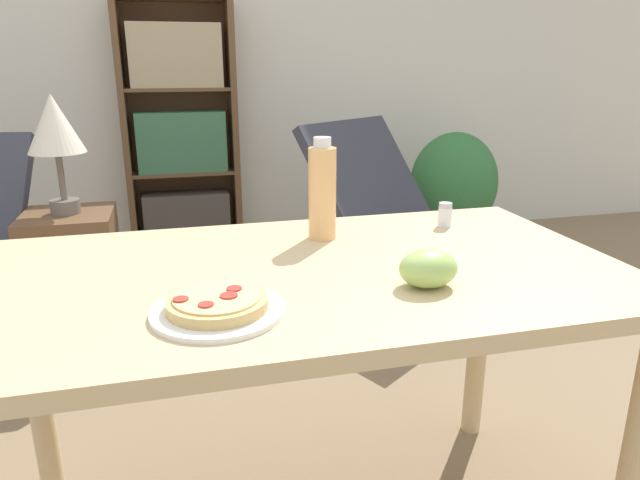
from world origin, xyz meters
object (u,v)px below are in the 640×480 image
Objects in this scene: pizza_on_plate at (217,306)px; bookshelf at (182,138)px; side_table at (76,284)px; grape_bunch at (428,269)px; table_lamp at (55,130)px; salt_shaker at (445,215)px; potted_plant_floor at (453,189)px; lounge_chair_far at (394,247)px; drink_bottle at (322,192)px.

pizza_on_plate is 0.15× the size of bookshelf.
grape_bunch is at bearing -57.16° from side_table.
salt_shaker is at bearing -41.87° from table_lamp.
grape_bunch is 2.49m from potted_plant_floor.
bookshelf is 1.32m from table_lamp.
grape_bunch is (0.41, 0.03, 0.02)m from pizza_on_plate.
bookshelf reaches higher than salt_shaker.
side_table is at bearing -111.32° from bookshelf.
grape_bunch is 0.12× the size of lounge_chair_far.
pizza_on_plate reaches higher than potted_plant_floor.
pizza_on_plate is 2.73m from potted_plant_floor.
lounge_chair_far is (0.67, 1.18, -0.57)m from drink_bottle.
table_lamp is at bearing -111.32° from bookshelf.
salt_shaker is (0.22, 0.38, -0.00)m from grape_bunch.
salt_shaker is 0.11× the size of side_table.
bookshelf is 3.33× the size of table_lamp.
side_table is 1.30× the size of table_lamp.
lounge_chair_far is 1.45m from side_table.
pizza_on_plate is 2.62m from bookshelf.
pizza_on_plate is at bearing -147.20° from salt_shaker.
side_table is at bearing 108.89° from pizza_on_plate.
lounge_chair_far is (0.55, 1.54, -0.49)m from grape_bunch.
pizza_on_plate is at bearing -125.98° from potted_plant_floor.
table_lamp is (-1.11, 1.00, 0.15)m from salt_shaker.
bookshelf reaches higher than grape_bunch.
bookshelf is (-0.41, 2.60, -0.06)m from grape_bunch.
bookshelf is 2.00× the size of potted_plant_floor.
grape_bunch reaches higher than pizza_on_plate.
salt_shaker is 0.04× the size of bookshelf.
grape_bunch is at bearing -144.52° from lounge_chair_far.
potted_plant_floor is at bearing 20.79° from table_lamp.
drink_bottle is at bearing -154.46° from lounge_chair_far.
salt_shaker reaches higher than side_table.
lounge_chair_far reaches higher than grape_bunch.
grape_bunch is 0.44m from salt_shaker.
drink_bottle is at bearing -125.80° from potted_plant_floor.
bookshelf is at bearing 106.05° from salt_shaker.
table_lamp reaches higher than potted_plant_floor.
side_table is (-0.89, 1.38, -0.48)m from grape_bunch.
drink_bottle is 0.55× the size of table_lamp.
grape_bunch is 0.20× the size of side_table.
lounge_chair_far is 1.33× the size of potted_plant_floor.
table_lamp reaches higher than lounge_chair_far.
lounge_chair_far is 0.90m from potted_plant_floor.
potted_plant_floor is (1.60, -0.43, -0.31)m from bookshelf.
table_lamp is at bearing 116.57° from side_table.
bookshelf is at bearing 90.12° from pizza_on_plate.
grape_bunch is at bearing -120.43° from salt_shaker.
lounge_chair_far reaches higher than salt_shaker.
table_lamp reaches higher than drink_bottle.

